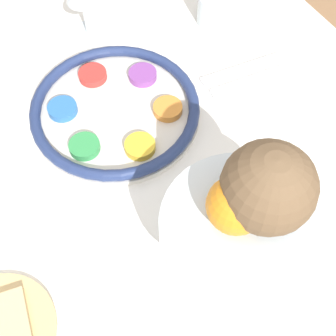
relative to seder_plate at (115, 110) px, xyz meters
name	(u,v)px	position (x,y,z in m)	size (l,w,h in m)	color
ground_plane	(137,283)	(0.06, -0.03, -0.76)	(8.00, 8.00, 0.00)	#99704C
dining_table	(129,233)	(0.06, -0.03, -0.39)	(1.19, 1.06, 0.74)	white
seder_plate	(115,110)	(0.00, 0.00, 0.00)	(0.30, 0.30, 0.03)	silver
fruit_stand	(240,231)	(0.33, 0.02, 0.09)	(0.21, 0.21, 0.13)	silver
orange_fruit	(236,205)	(0.32, 0.02, 0.15)	(0.07, 0.07, 0.07)	orange
coconut	(268,187)	(0.33, 0.05, 0.18)	(0.12, 0.12, 0.12)	brown
cup_near	(214,9)	(-0.12, 0.29, 0.02)	(0.07, 0.07, 0.06)	silver
fork_left	(243,69)	(0.02, 0.26, -0.01)	(0.04, 0.18, 0.01)	silver
fork_right	(252,79)	(0.05, 0.26, -0.01)	(0.04, 0.18, 0.01)	silver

